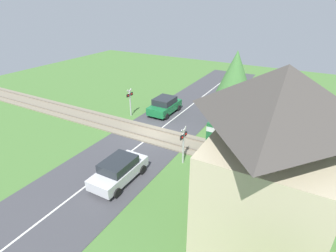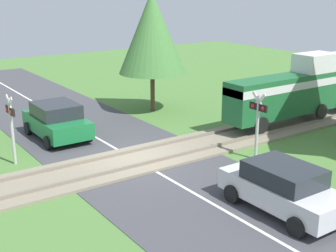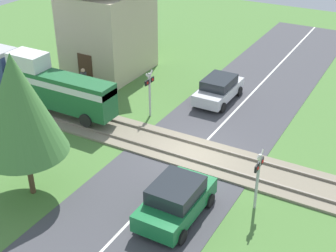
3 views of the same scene
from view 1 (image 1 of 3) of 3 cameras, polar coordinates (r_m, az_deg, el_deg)
name	(u,v)px [view 1 (image 1 of 3)]	position (r m, az deg, el deg)	size (l,w,h in m)	color
ground_plane	(153,135)	(21.96, -3.38, -2.00)	(60.00, 60.00, 0.00)	#4C7A38
road_surface	(153,135)	(21.95, -3.38, -1.97)	(48.00, 6.40, 0.02)	#424247
track_bed	(153,134)	(21.92, -3.38, -1.84)	(2.80, 48.00, 0.24)	gray
train	(331,155)	(18.44, 31.90, -5.47)	(1.58, 14.91, 3.18)	#1E6033
car_near_crossing	(165,105)	(25.84, -0.74, 4.52)	(3.87, 2.05, 1.63)	#197038
car_far_side	(119,170)	(16.60, -10.65, -9.39)	(3.99, 1.90, 1.51)	silver
crossing_signal_west_approach	(130,98)	(25.23, -8.28, 5.95)	(0.90, 0.18, 2.72)	#B7B7B7
crossing_signal_east_approach	(183,141)	(17.50, 3.38, -3.19)	(0.90, 0.18, 2.72)	#B7B7B7
station_building	(268,171)	(11.34, 20.94, -9.11)	(5.78, 4.84, 8.33)	#C6B793
pedestrian_by_station	(258,180)	(16.39, 18.96, -11.14)	(0.42, 0.42, 1.68)	#333338
tree_roadside_hedge	(235,75)	(23.98, 14.43, 10.61)	(3.59, 3.59, 6.42)	brown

